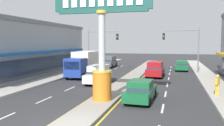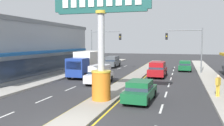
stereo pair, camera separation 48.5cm
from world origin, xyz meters
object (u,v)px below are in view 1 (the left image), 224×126
Objects in this scene: traffic_light_left_side at (99,43)px; suv_far_left_oncoming at (109,62)px; traffic_light_right_side at (185,43)px; pedestrian_near_kerb at (217,84)px; suv_kerb_right at (155,69)px; district_sign at (102,50)px; storefront_left at (11,49)px; box_truck_near_right_lane at (84,63)px; suv_near_left_lane at (98,74)px; sedan_far_right_lane at (141,90)px; sedan_mid_left_lane at (182,65)px.

suv_far_left_oncoming is (0.29, 4.52, -3.26)m from traffic_light_left_side.
pedestrian_near_kerb is at bearing -82.50° from traffic_light_right_side.
suv_far_left_oncoming is 0.99× the size of suv_kerb_right.
district_sign is 19.55m from traffic_light_left_side.
traffic_light_left_side is at bearing 45.96° from storefront_left.
storefront_left is 18.28m from suv_kerb_right.
box_truck_near_right_lane reaches higher than suv_kerb_right.
storefront_left is 12.78m from suv_near_left_lane.
storefront_left reaches higher than suv_far_left_oncoming.
traffic_light_left_side is 12.51m from traffic_light_right_side.
sedan_mid_left_lane is at bearing 80.71° from sedan_far_right_lane.
traffic_light_left_side is 20.04m from sedan_far_right_lane.
suv_near_left_lane is at bearing -78.23° from suv_far_left_oncoming.
sedan_far_right_lane is 0.94× the size of suv_kerb_right.
district_sign reaches higher than traffic_light_left_side.
district_sign is 1.11× the size of box_truck_near_right_lane.
traffic_light_right_side is at bearing 27.66° from box_truck_near_right_lane.
district_sign is at bearing -75.49° from suv_far_left_oncoming.
sedan_mid_left_lane is 12.08m from suv_far_left_oncoming.
suv_kerb_right is (-3.59, -4.48, -3.26)m from traffic_light_right_side.
traffic_light_left_side is at bearing 177.27° from traffic_light_right_side.
pedestrian_near_kerb is (5.50, -10.09, 0.12)m from suv_kerb_right.
traffic_light_right_side is (21.26, 8.47, 0.82)m from storefront_left.
storefront_left reaches higher than suv_near_left_lane.
suv_far_left_oncoming is at bearing 86.39° from traffic_light_left_side.
suv_far_left_oncoming is (-5.96, 23.04, -2.77)m from district_sign.
traffic_light_left_side reaches higher than sedan_far_right_lane.
storefront_left is at bearing -167.30° from suv_kerb_right.
sedan_far_right_lane is at bearing -63.18° from traffic_light_left_side.
box_truck_near_right_lane is 13.70m from sedan_far_right_lane.
sedan_far_right_lane is (-3.59, -17.02, -3.46)m from traffic_light_right_side.
traffic_light_right_side is at bearing 50.23° from suv_near_left_lane.
district_sign is 1.64× the size of suv_near_left_lane.
box_truck_near_right_lane is at bearing -87.44° from traffic_light_left_side.
suv_near_left_lane reaches higher than sedan_mid_left_lane.
traffic_light_right_side reaches higher than pedestrian_near_kerb.
box_truck_near_right_lane reaches higher than pedestrian_near_kerb.
box_truck_near_right_lane reaches higher than sedan_far_right_lane.
suv_near_left_lane is at bearing 110.26° from district_sign.
sedan_far_right_lane and sedan_mid_left_lane have the same top height.
traffic_light_left_side is at bearing 108.64° from district_sign.
district_sign reaches higher than pedestrian_near_kerb.
traffic_light_left_side is 7.44m from box_truck_near_right_lane.
sedan_far_right_lane is at bearing 18.72° from district_sign.
traffic_light_left_side is 1.35× the size of suv_far_left_oncoming.
box_truck_near_right_lane is (-5.94, 11.54, -2.06)m from district_sign.
storefront_left is at bearing 169.72° from suv_near_left_lane.
pedestrian_near_kerb is at bearing -61.37° from suv_kerb_right.
sedan_mid_left_lane is 2.65× the size of pedestrian_near_kerb.
traffic_light_right_side is at bearing 51.35° from suv_kerb_right.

